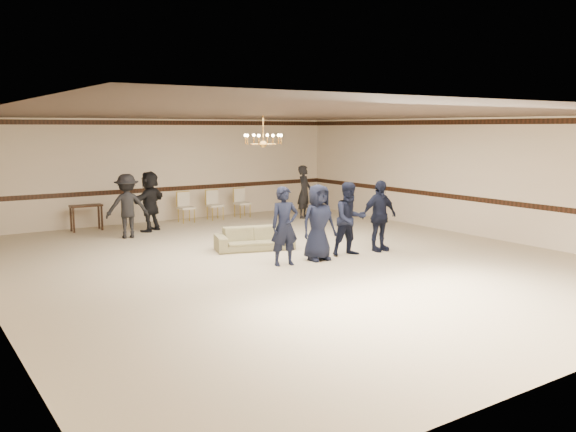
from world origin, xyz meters
The scene contains 16 objects.
room centered at (0.00, 0.00, 1.60)m, with size 12.01×14.01×3.21m.
chair_rail centered at (0.00, 6.99, 1.00)m, with size 12.00×0.02×0.14m, color black.
crown_molding centered at (0.00, 6.99, 3.08)m, with size 12.00×0.02×0.14m, color black.
chandelier centered at (0.00, 1.00, 2.88)m, with size 0.94×0.94×0.89m, color #BB873C, non-canonical shape.
boy_a centered at (-0.29, -0.32, 0.85)m, with size 0.62×0.41×1.70m, color black.
boy_b centered at (0.61, -0.32, 0.85)m, with size 0.83×0.54×1.70m, color black.
boy_c centered at (1.51, -0.32, 0.85)m, with size 0.82×0.64×1.70m, color black.
boy_d centered at (2.41, -0.32, 0.85)m, with size 0.99×0.41×1.70m, color black.
settee centered at (0.01, 1.45, 0.27)m, with size 1.87×0.73×0.55m, color #828157.
adult_left centered at (-2.01, 4.68, 0.86)m, with size 1.11×0.64×1.71m, color black.
adult_mid centered at (-1.11, 5.38, 0.86)m, with size 1.59×0.51×1.71m, color black.
adult_right centered at (3.99, 4.98, 0.86)m, with size 0.63×0.41×1.71m, color black.
banquet_chair_left centered at (0.38, 6.24, 0.47)m, with size 0.45×0.45×0.94m, color beige, non-canonical shape.
banquet_chair_mid centered at (1.38, 6.24, 0.47)m, with size 0.45×0.45×0.94m, color beige, non-canonical shape.
banquet_chair_right centered at (2.38, 6.24, 0.47)m, with size 0.45×0.45×0.94m, color beige, non-canonical shape.
console_table centered at (-2.62, 6.44, 0.37)m, with size 0.89×0.38×0.75m, color #321D10.
Camera 1 is at (-7.18, -10.75, 2.92)m, focal length 37.12 mm.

